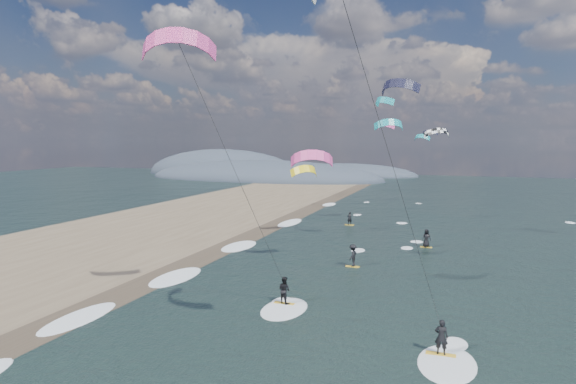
% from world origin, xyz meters
% --- Properties ---
extents(wet_sand_strip, '(3.00, 240.00, 0.00)m').
position_xyz_m(wet_sand_strip, '(-12.00, 10.00, 0.00)').
color(wet_sand_strip, '#382D23').
rests_on(wet_sand_strip, ground).
extents(coastal_hills, '(80.00, 41.00, 15.00)m').
position_xyz_m(coastal_hills, '(-44.84, 107.86, 0.00)').
color(coastal_hills, '#3D4756').
rests_on(coastal_hills, ground).
extents(kitesurfer_near_a, '(7.84, 9.16, 17.42)m').
position_xyz_m(kitesurfer_near_a, '(4.93, 3.09, 13.30)').
color(kitesurfer_near_a, gold).
rests_on(kitesurfer_near_a, ground).
extents(kitesurfer_near_b, '(7.11, 8.80, 16.10)m').
position_xyz_m(kitesurfer_near_b, '(-3.67, 7.92, 10.58)').
color(kitesurfer_near_b, gold).
rests_on(kitesurfer_near_b, ground).
extents(far_kitesurfers, '(10.57, 19.56, 1.83)m').
position_xyz_m(far_kitesurfers, '(1.75, 27.72, 0.89)').
color(far_kitesurfers, gold).
rests_on(far_kitesurfers, ground).
extents(bg_kite_field, '(15.34, 73.98, 9.42)m').
position_xyz_m(bg_kite_field, '(0.33, 52.57, 12.01)').
color(bg_kite_field, black).
rests_on(bg_kite_field, ground).
extents(shoreline_surf, '(2.40, 79.40, 0.11)m').
position_xyz_m(shoreline_surf, '(-10.80, 14.75, 0.00)').
color(shoreline_surf, white).
rests_on(shoreline_surf, ground).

